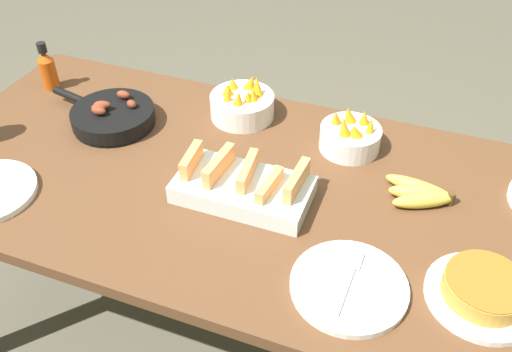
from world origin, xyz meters
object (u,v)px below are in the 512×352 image
Objects in this scene: melon_tray at (243,186)px; hot_sauce_bottle at (48,69)px; fruit_bowl_mango at (242,104)px; fruit_bowl_citrus at (350,136)px; skillet at (112,116)px; empty_plate_far_right at (349,286)px; banana_bunch at (422,194)px; frittata_plate_center at (483,291)px.

melon_tray is 0.82m from hot_sauce_bottle.
fruit_bowl_citrus is (0.34, -0.04, -0.00)m from fruit_bowl_mango.
skillet is at bearing -169.10° from fruit_bowl_citrus.
empty_plate_far_right is (0.31, -0.19, -0.03)m from melon_tray.
fruit_bowl_mango is (0.34, 0.17, 0.02)m from skillet.
hot_sauce_bottle is at bearing 157.05° from empty_plate_far_right.
skillet is 2.16× the size of fruit_bowl_citrus.
banana_bunch is 0.80× the size of frittata_plate_center.
fruit_bowl_mango is at bearing 5.77° from hot_sauce_bottle.
hot_sauce_bottle reaches higher than frittata_plate_center.
banana_bunch is 0.89m from skillet.
frittata_plate_center is (1.05, -0.28, -0.00)m from skillet.
skillet is at bearing 178.89° from banana_bunch.
empty_plate_far_right is at bearing 168.62° from skillet.
skillet is 0.32m from hot_sauce_bottle.
fruit_bowl_mango is at bearing 160.88° from banana_bunch.
empty_plate_far_right is at bearing -31.22° from melon_tray.
skillet is 2.30× the size of hot_sauce_bottle.
empty_plate_far_right is (-0.26, -0.07, -0.02)m from frittata_plate_center.
hot_sauce_bottle is (-0.77, 0.27, 0.03)m from melon_tray.
empty_plate_far_right is 1.49× the size of fruit_bowl_citrus.
banana_bunch is at bearing -34.32° from fruit_bowl_citrus.
banana_bunch is 0.26m from fruit_bowl_citrus.
empty_plate_far_right is (0.79, -0.35, -0.02)m from skillet.
frittata_plate_center is (0.16, -0.26, 0.01)m from banana_bunch.
melon_tray is at bearing 148.78° from empty_plate_far_right.
fruit_bowl_mango is at bearing -140.32° from skillet.
fruit_bowl_mango is at bearing 147.30° from frittata_plate_center.
hot_sauce_bottle reaches higher than fruit_bowl_mango.
hot_sauce_bottle is (-1.34, 0.39, 0.04)m from frittata_plate_center.
fruit_bowl_citrus reaches higher than empty_plate_far_right.
frittata_plate_center is (0.57, -0.12, -0.01)m from melon_tray.
frittata_plate_center is at bearing 177.61° from skillet.
fruit_bowl_mango reaches higher than empty_plate_far_right.
empty_plate_far_right is at bearing -49.49° from fruit_bowl_mango.
fruit_bowl_citrus is at bearing 1.21° from hot_sauce_bottle.
banana_bunch is at bearing -19.12° from fruit_bowl_mango.
banana_bunch is 1.20m from hot_sauce_bottle.
frittata_plate_center is at bearing -32.70° from fruit_bowl_mango.
hot_sauce_bottle is at bearing -178.79° from fruit_bowl_citrus.
frittata_plate_center is at bearing -59.33° from banana_bunch.
hot_sauce_bottle reaches higher than banana_bunch.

